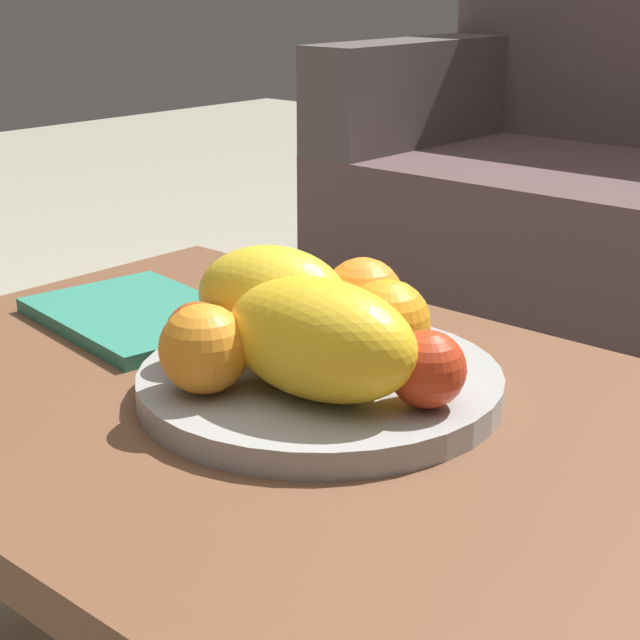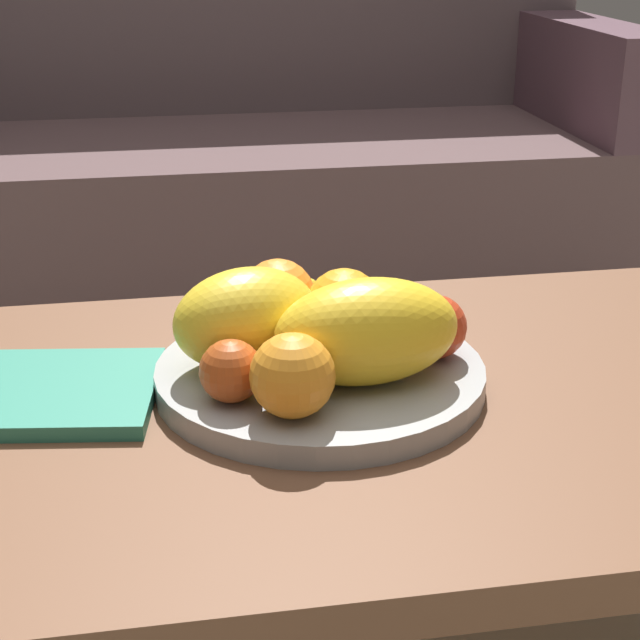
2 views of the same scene
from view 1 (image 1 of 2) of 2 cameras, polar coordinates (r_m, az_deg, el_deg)
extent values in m
cube|color=brown|center=(0.93, -0.34, -6.23)|extent=(1.03, 0.64, 0.04)
cylinder|color=brown|center=(1.50, -6.72, -4.24)|extent=(0.05, 0.05, 0.34)
cube|color=#4C4142|center=(2.31, 6.05, 12.73)|extent=(0.14, 0.70, 0.22)
cylinder|color=#9A9B9A|center=(0.95, 0.00, -3.58)|extent=(0.34, 0.34, 0.03)
ellipsoid|color=yellow|center=(0.98, -2.67, 1.21)|extent=(0.18, 0.15, 0.10)
ellipsoid|color=yellow|center=(0.87, 0.01, -1.08)|extent=(0.20, 0.12, 0.11)
sphere|color=orange|center=(0.94, 3.76, -0.18)|extent=(0.08, 0.08, 0.08)
sphere|color=orange|center=(0.89, -6.53, -1.62)|extent=(0.08, 0.08, 0.08)
sphere|color=orange|center=(1.02, 2.42, 1.23)|extent=(0.08, 0.08, 0.08)
sphere|color=#B3491A|center=(0.95, -6.89, -0.78)|extent=(0.06, 0.06, 0.06)
sphere|color=red|center=(0.86, 6.03, -2.77)|extent=(0.07, 0.07, 0.07)
ellipsoid|color=yellow|center=(1.01, 1.19, -0.39)|extent=(0.06, 0.15, 0.03)
ellipsoid|color=yellow|center=(0.99, 1.57, -0.64)|extent=(0.15, 0.06, 0.03)
ellipsoid|color=yellow|center=(1.00, 1.25, -0.53)|extent=(0.14, 0.12, 0.03)
ellipsoid|color=yellow|center=(1.00, 1.76, 1.04)|extent=(0.15, 0.10, 0.03)
ellipsoid|color=yellow|center=(1.01, 1.11, 1.27)|extent=(0.14, 0.12, 0.03)
cube|color=#2E8068|center=(1.16, -10.11, 0.26)|extent=(0.27, 0.21, 0.02)
camera|label=2|loc=(0.79, -71.03, 12.68)|focal=56.15mm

